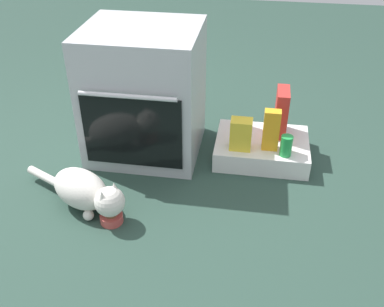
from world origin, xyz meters
TOP-DOWN VIEW (x-y plane):
  - ground at (0.00, 0.00)m, footprint 8.00×8.00m
  - oven at (0.05, 0.49)m, footprint 0.63×0.62m
  - pantry_cabinet at (0.74, 0.50)m, footprint 0.54×0.41m
  - food_bowl at (0.03, -0.19)m, footprint 0.11×0.11m
  - cat at (-0.12, -0.11)m, footprint 0.63×0.37m
  - soda_can at (0.87, 0.36)m, footprint 0.07×0.07m
  - juice_carton at (0.78, 0.42)m, footprint 0.09×0.06m
  - snack_bag at (0.61, 0.40)m, footprint 0.12×0.09m
  - cereal_box at (0.83, 0.60)m, footprint 0.07×0.18m

SIDE VIEW (x-z plane):
  - ground at x=0.00m, z-range 0.00..0.00m
  - food_bowl at x=0.03m, z-range -0.01..0.06m
  - pantry_cabinet at x=0.74m, z-range 0.00..0.12m
  - cat at x=-0.12m, z-range 0.01..0.22m
  - soda_can at x=0.87m, z-range 0.12..0.24m
  - snack_bag at x=0.61m, z-range 0.12..0.30m
  - juice_carton at x=0.78m, z-range 0.12..0.36m
  - cereal_box at x=0.83m, z-range 0.12..0.40m
  - oven at x=0.05m, z-range 0.00..0.75m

